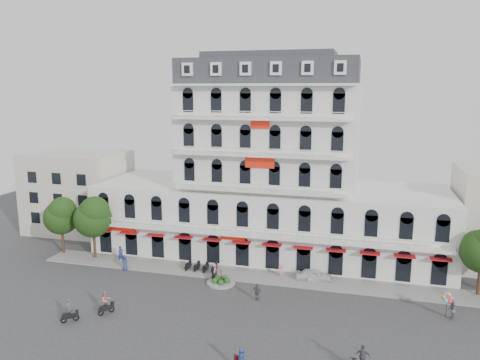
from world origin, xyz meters
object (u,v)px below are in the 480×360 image
at_px(rider_east, 241,360).
at_px(rider_northeast, 363,358).
at_px(rider_center, 214,271).
at_px(balloon_vendor, 450,306).
at_px(parked_car, 314,275).
at_px(rider_southwest, 106,302).
at_px(rider_west, 69,311).

height_order(rider_east, rider_northeast, rider_northeast).
relative_size(rider_center, balloon_vendor, 0.81).
height_order(parked_car, rider_southwest, rider_southwest).
bearing_deg(parked_car, rider_northeast, -167.37).
height_order(parked_car, rider_northeast, rider_northeast).
bearing_deg(rider_northeast, rider_east, 17.85).
bearing_deg(rider_west, rider_center, 11.25).
relative_size(parked_car, balloon_vendor, 1.64).
bearing_deg(parked_car, balloon_vendor, -118.45).
distance_m(parked_car, rider_east, 19.22).
relative_size(parked_car, rider_center, 2.02).
relative_size(parked_car, rider_northeast, 1.72).
xyz_separation_m(parked_car, rider_center, (-10.96, -2.67, 0.34)).
relative_size(parked_car, rider_west, 1.75).
relative_size(rider_southwest, rider_east, 1.16).
xyz_separation_m(rider_center, balloon_vendor, (24.33, -2.97, 0.23)).
bearing_deg(balloon_vendor, rider_west, -164.12).
bearing_deg(rider_east, rider_northeast, -128.50).
bearing_deg(rider_northeast, parked_car, -68.31).
distance_m(parked_car, rider_northeast, 17.48).
distance_m(rider_west, rider_southwest, 3.37).
xyz_separation_m(parked_car, rider_northeast, (5.46, -16.60, 0.49)).
relative_size(rider_southwest, balloon_vendor, 0.96).
height_order(rider_west, rider_southwest, rider_southwest).
distance_m(rider_southwest, rider_east, 16.11).
relative_size(rider_northeast, rider_center, 1.18).
xyz_separation_m(rider_west, rider_southwest, (2.46, 2.30, 0.17)).
distance_m(rider_east, rider_northeast, 9.26).
bearing_deg(rider_east, parked_car, -63.38).
xyz_separation_m(rider_east, balloon_vendor, (16.87, 13.26, 0.26)).
bearing_deg(rider_west, balloon_vendor, -24.65).
distance_m(parked_car, rider_southwest, 22.72).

